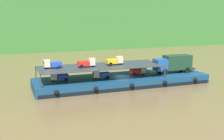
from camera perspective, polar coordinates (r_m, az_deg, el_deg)
The scene contains 10 objects.
ground_plane at distance 49.63m, azimuth 1.99°, elevation -2.92°, with size 400.00×400.00×0.00m, color brown.
cargo_barge at distance 49.43m, azimuth 2.01°, elevation -2.08°, with size 29.27×8.31×1.50m.
covered_lorry at distance 53.08m, azimuth 11.82°, elevation 1.30°, with size 7.87×2.34×3.10m.
cargo_rack at distance 47.63m, azimuth -2.22°, elevation 0.71°, with size 20.07×6.95×2.00m.
mini_truck_lower_stern at distance 46.59m, azimuth -10.20°, elevation -1.26°, with size 2.77×1.24×1.38m.
mini_truck_lower_aft at distance 47.41m, azimuth -2.15°, elevation -0.87°, with size 2.76×1.23×1.38m.
mini_truck_lower_mid at distance 50.68m, azimuth 5.10°, elevation -0.12°, with size 2.75×1.22×1.38m.
mini_truck_upper_stern at distance 46.41m, azimuth -11.49°, elevation 1.16°, with size 2.76×1.23×1.38m.
mini_truck_upper_mid at distance 46.69m, azimuth -4.92°, elevation 1.41°, with size 2.77×1.25×1.38m.
mini_truck_upper_fore at distance 48.49m, azimuth 0.55°, elevation 1.81°, with size 2.77×1.25×1.38m.
Camera 1 is at (-18.20, -44.58, 12.06)m, focal length 47.15 mm.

